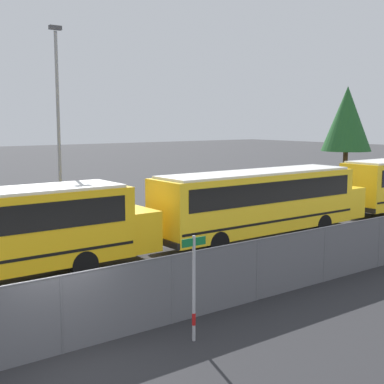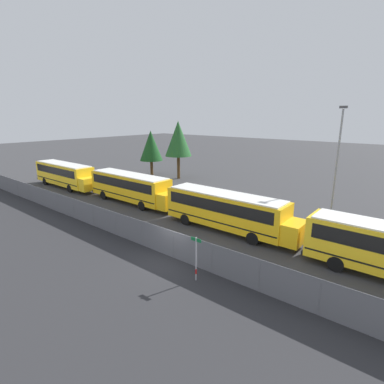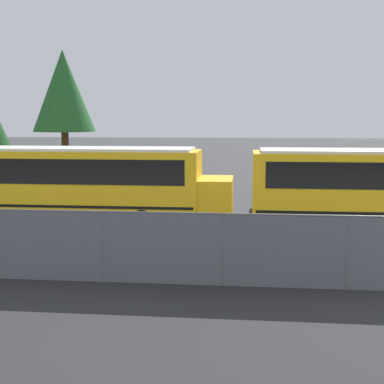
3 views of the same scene
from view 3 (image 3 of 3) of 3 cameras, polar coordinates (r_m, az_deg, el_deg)
name	(u,v)px [view 3 (image 3 of 3)]	position (r m, az deg, el deg)	size (l,w,h in m)	color
school_bus_1	(71,181)	(20.84, -12.74, 1.20)	(11.64, 2.46, 3.10)	yellow
tree_2	(63,91)	(34.22, -13.55, 10.39)	(3.83, 3.83, 8.33)	#51381E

